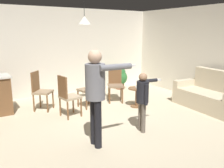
{
  "coord_description": "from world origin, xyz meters",
  "views": [
    {
      "loc": [
        -2.74,
        -4.07,
        2.02
      ],
      "look_at": [
        -0.36,
        -0.28,
        1.0
      ],
      "focal_mm": 38.15,
      "sensor_mm": 36.0,
      "label": 1
    }
  ],
  "objects_px": {
    "dining_chair_by_counter": "(89,88)",
    "dining_chair_near_wall": "(115,83)",
    "person_child": "(143,96)",
    "dining_chair_spare": "(67,95)",
    "spare_remote_on_table": "(136,88)",
    "dining_chair_centre_back": "(40,89)",
    "couch_floral": "(210,96)",
    "potted_plant_corner": "(120,77)",
    "person_adult": "(96,88)",
    "side_table_by_couch": "(136,95)"
  },
  "relations": [
    {
      "from": "person_child",
      "to": "dining_chair_near_wall",
      "type": "bearing_deg",
      "value": 171.47
    },
    {
      "from": "person_adult",
      "to": "dining_chair_centre_back",
      "type": "bearing_deg",
      "value": -169.47
    },
    {
      "from": "side_table_by_couch",
      "to": "dining_chair_near_wall",
      "type": "distance_m",
      "value": 0.8
    },
    {
      "from": "person_adult",
      "to": "side_table_by_couch",
      "type": "bearing_deg",
      "value": 129.05
    },
    {
      "from": "person_adult",
      "to": "potted_plant_corner",
      "type": "height_order",
      "value": "person_adult"
    },
    {
      "from": "person_adult",
      "to": "dining_chair_by_counter",
      "type": "bearing_deg",
      "value": 160.62
    },
    {
      "from": "side_table_by_couch",
      "to": "dining_chair_by_counter",
      "type": "distance_m",
      "value": 1.28
    },
    {
      "from": "person_adult",
      "to": "person_child",
      "type": "distance_m",
      "value": 1.12
    },
    {
      "from": "spare_remote_on_table",
      "to": "dining_chair_centre_back",
      "type": "bearing_deg",
      "value": 153.0
    },
    {
      "from": "dining_chair_by_counter",
      "to": "dining_chair_centre_back",
      "type": "distance_m",
      "value": 1.25
    },
    {
      "from": "person_child",
      "to": "dining_chair_spare",
      "type": "distance_m",
      "value": 1.86
    },
    {
      "from": "dining_chair_centre_back",
      "to": "potted_plant_corner",
      "type": "xyz_separation_m",
      "value": [
        2.97,
        0.77,
        -0.12
      ]
    },
    {
      "from": "side_table_by_couch",
      "to": "dining_chair_spare",
      "type": "bearing_deg",
      "value": 172.52
    },
    {
      "from": "person_adult",
      "to": "person_child",
      "type": "bearing_deg",
      "value": 96.33
    },
    {
      "from": "couch_floral",
      "to": "person_adult",
      "type": "height_order",
      "value": "person_adult"
    },
    {
      "from": "couch_floral",
      "to": "side_table_by_couch",
      "type": "height_order",
      "value": "couch_floral"
    },
    {
      "from": "couch_floral",
      "to": "dining_chair_near_wall",
      "type": "xyz_separation_m",
      "value": [
        -1.74,
        1.88,
        0.21
      ]
    },
    {
      "from": "dining_chair_centre_back",
      "to": "dining_chair_spare",
      "type": "height_order",
      "value": "same"
    },
    {
      "from": "dining_chair_near_wall",
      "to": "dining_chair_spare",
      "type": "bearing_deg",
      "value": 44.19
    },
    {
      "from": "side_table_by_couch",
      "to": "person_child",
      "type": "xyz_separation_m",
      "value": [
        -0.88,
        -1.33,
        0.42
      ]
    },
    {
      "from": "dining_chair_by_counter",
      "to": "spare_remote_on_table",
      "type": "xyz_separation_m",
      "value": [
        1.07,
        -0.63,
        -0.01
      ]
    },
    {
      "from": "dining_chair_centre_back",
      "to": "dining_chair_spare",
      "type": "bearing_deg",
      "value": 65.28
    },
    {
      "from": "side_table_by_couch",
      "to": "dining_chair_near_wall",
      "type": "xyz_separation_m",
      "value": [
        -0.19,
        0.74,
        0.22
      ]
    },
    {
      "from": "couch_floral",
      "to": "potted_plant_corner",
      "type": "bearing_deg",
      "value": 19.48
    },
    {
      "from": "couch_floral",
      "to": "potted_plant_corner",
      "type": "relative_size",
      "value": 2.38
    },
    {
      "from": "couch_floral",
      "to": "person_child",
      "type": "bearing_deg",
      "value": 98.83
    },
    {
      "from": "couch_floral",
      "to": "dining_chair_near_wall",
      "type": "distance_m",
      "value": 2.57
    },
    {
      "from": "side_table_by_couch",
      "to": "dining_chair_spare",
      "type": "height_order",
      "value": "dining_chair_spare"
    },
    {
      "from": "dining_chair_by_counter",
      "to": "dining_chair_near_wall",
      "type": "height_order",
      "value": "same"
    },
    {
      "from": "couch_floral",
      "to": "dining_chair_spare",
      "type": "bearing_deg",
      "value": 72.21
    },
    {
      "from": "side_table_by_couch",
      "to": "person_adult",
      "type": "relative_size",
      "value": 0.31
    },
    {
      "from": "dining_chair_spare",
      "to": "potted_plant_corner",
      "type": "distance_m",
      "value": 3.06
    },
    {
      "from": "person_child",
      "to": "spare_remote_on_table",
      "type": "xyz_separation_m",
      "value": [
        0.85,
        1.31,
        -0.21
      ]
    },
    {
      "from": "dining_chair_spare",
      "to": "spare_remote_on_table",
      "type": "relative_size",
      "value": 7.69
    },
    {
      "from": "person_adult",
      "to": "potted_plant_corner",
      "type": "distance_m",
      "value": 4.26
    },
    {
      "from": "dining_chair_by_counter",
      "to": "spare_remote_on_table",
      "type": "relative_size",
      "value": 7.69
    },
    {
      "from": "dining_chair_spare",
      "to": "potted_plant_corner",
      "type": "height_order",
      "value": "dining_chair_spare"
    },
    {
      "from": "side_table_by_couch",
      "to": "dining_chair_near_wall",
      "type": "height_order",
      "value": "dining_chair_near_wall"
    },
    {
      "from": "spare_remote_on_table",
      "to": "person_adult",
      "type": "bearing_deg",
      "value": -144.91
    },
    {
      "from": "dining_chair_by_counter",
      "to": "side_table_by_couch",
      "type": "bearing_deg",
      "value": -40.72
    },
    {
      "from": "dining_chair_near_wall",
      "to": "person_child",
      "type": "bearing_deg",
      "value": 99.13
    },
    {
      "from": "dining_chair_centre_back",
      "to": "potted_plant_corner",
      "type": "height_order",
      "value": "dining_chair_centre_back"
    },
    {
      "from": "couch_floral",
      "to": "dining_chair_near_wall",
      "type": "bearing_deg",
      "value": 47.21
    },
    {
      "from": "side_table_by_couch",
      "to": "dining_chair_centre_back",
      "type": "distance_m",
      "value": 2.51
    },
    {
      "from": "dining_chair_by_counter",
      "to": "potted_plant_corner",
      "type": "xyz_separation_m",
      "value": [
        1.83,
        1.27,
        -0.12
      ]
    },
    {
      "from": "dining_chair_by_counter",
      "to": "dining_chair_near_wall",
      "type": "xyz_separation_m",
      "value": [
        0.91,
        0.13,
        0.0
      ]
    },
    {
      "from": "dining_chair_by_counter",
      "to": "spare_remote_on_table",
      "type": "bearing_deg",
      "value": -42.23
    },
    {
      "from": "side_table_by_couch",
      "to": "dining_chair_centre_back",
      "type": "xyz_separation_m",
      "value": [
        -2.24,
        1.11,
        0.22
      ]
    },
    {
      "from": "person_child",
      "to": "potted_plant_corner",
      "type": "relative_size",
      "value": 1.55
    },
    {
      "from": "side_table_by_couch",
      "to": "dining_chair_near_wall",
      "type": "relative_size",
      "value": 0.52
    }
  ]
}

